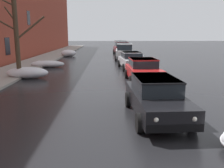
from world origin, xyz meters
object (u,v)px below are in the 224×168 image
(sedan_black_approaching_near_lane, at_px, (156,96))
(suv_maroon_queued_behind_truck, at_px, (121,48))
(sedan_silver_parked_kerbside_mid, at_px, (131,60))
(suv_white_parked_far_down_block, at_px, (124,51))
(bare_tree_mid_block, at_px, (16,35))
(suv_grey_at_far_intersection, at_px, (121,46))
(sedan_red_parked_kerbside_close, at_px, (143,69))

(sedan_black_approaching_near_lane, xyz_separation_m, suv_maroon_queued_behind_truck, (0.21, 26.18, 0.24))
(sedan_silver_parked_kerbside_mid, bearing_deg, suv_maroon_queued_behind_truck, 90.44)
(sedan_black_approaching_near_lane, height_order, suv_white_parked_far_down_block, suv_white_parked_far_down_block)
(sedan_black_approaching_near_lane, bearing_deg, suv_maroon_queued_behind_truck, 89.53)
(sedan_silver_parked_kerbside_mid, height_order, suv_maroon_queued_behind_truck, suv_maroon_queued_behind_truck)
(bare_tree_mid_block, xyz_separation_m, suv_maroon_queued_behind_truck, (7.79, 18.52, -1.89))
(bare_tree_mid_block, relative_size, sedan_black_approaching_near_lane, 1.23)
(bare_tree_mid_block, distance_m, suv_white_parked_far_down_block, 14.45)
(suv_maroon_queued_behind_truck, xyz_separation_m, suv_grey_at_far_intersection, (0.21, 5.78, -0.00))
(sedan_red_parked_kerbside_close, bearing_deg, suv_white_parked_far_down_block, 91.32)
(sedan_black_approaching_near_lane, xyz_separation_m, sedan_red_parked_kerbside_close, (0.50, 6.59, -0.00))
(sedan_red_parked_kerbside_close, xyz_separation_m, suv_maroon_queued_behind_truck, (-0.28, 19.59, 0.24))
(sedan_black_approaching_near_lane, height_order, suv_grey_at_far_intersection, suv_grey_at_far_intersection)
(sedan_black_approaching_near_lane, relative_size, suv_white_parked_far_down_block, 0.92)
(sedan_black_approaching_near_lane, relative_size, suv_maroon_queued_behind_truck, 0.94)
(suv_grey_at_far_intersection, bearing_deg, sedan_silver_parked_kerbside_mid, -90.31)
(sedan_red_parked_kerbside_close, height_order, sedan_silver_parked_kerbside_mid, same)
(bare_tree_mid_block, height_order, sedan_red_parked_kerbside_close, bare_tree_mid_block)
(sedan_silver_parked_kerbside_mid, bearing_deg, sedan_black_approaching_near_lane, -91.48)
(bare_tree_mid_block, relative_size, suv_maroon_queued_behind_truck, 1.16)
(suv_maroon_queued_behind_truck, height_order, suv_grey_at_far_intersection, same)
(bare_tree_mid_block, xyz_separation_m, suv_grey_at_far_intersection, (8.00, 24.30, -1.89))
(bare_tree_mid_block, relative_size, suv_grey_at_far_intersection, 1.13)
(sedan_black_approaching_near_lane, bearing_deg, sedan_silver_parked_kerbside_mid, 88.52)
(sedan_silver_parked_kerbside_mid, xyz_separation_m, suv_grey_at_far_intersection, (0.11, 19.65, 0.23))
(sedan_red_parked_kerbside_close, xyz_separation_m, sedan_silver_parked_kerbside_mid, (-0.18, 5.73, 0.00))
(bare_tree_mid_block, bearing_deg, sedan_silver_parked_kerbside_mid, 30.53)
(suv_grey_at_far_intersection, bearing_deg, sedan_red_parked_kerbside_close, -89.83)
(sedan_red_parked_kerbside_close, height_order, suv_white_parked_far_down_block, suv_white_parked_far_down_block)
(sedan_silver_parked_kerbside_mid, bearing_deg, suv_grey_at_far_intersection, 89.69)
(sedan_silver_parked_kerbside_mid, height_order, suv_white_parked_far_down_block, suv_white_parked_far_down_block)
(suv_maroon_queued_behind_truck, bearing_deg, suv_white_parked_far_down_block, -90.16)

